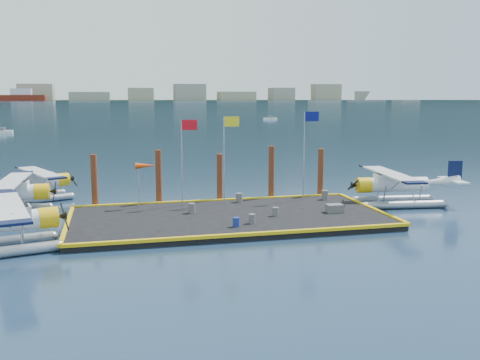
# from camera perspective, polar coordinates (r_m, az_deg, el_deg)

# --- Properties ---
(ground) EXTENTS (4000.00, 4000.00, 0.00)m
(ground) POSITION_cam_1_polar(r_m,az_deg,el_deg) (34.77, -1.20, -4.40)
(ground) COLOR #172745
(ground) RESTS_ON ground
(dock) EXTENTS (20.00, 10.00, 0.40)m
(dock) POSITION_cam_1_polar(r_m,az_deg,el_deg) (34.72, -1.20, -4.08)
(dock) COLOR black
(dock) RESTS_ON ground
(dock_bumpers) EXTENTS (20.25, 10.25, 0.18)m
(dock_bumpers) POSITION_cam_1_polar(r_m,az_deg,el_deg) (34.66, -1.20, -3.61)
(dock_bumpers) COLOR gold
(dock_bumpers) RESTS_ON dock
(far_backdrop) EXTENTS (3050.00, 2050.00, 810.00)m
(far_backdrop) POSITION_cam_1_polar(r_m,az_deg,el_deg) (1787.73, -5.70, 9.00)
(far_backdrop) COLOR black
(far_backdrop) RESTS_ON ground
(seaplane_a) EXTENTS (8.60, 9.31, 3.30)m
(seaplane_a) POSITION_cam_1_polar(r_m,az_deg,el_deg) (30.27, -24.12, -4.43)
(seaplane_a) COLOR #9398A0
(seaplane_a) RESTS_ON ground
(seaplane_b) EXTENTS (8.23, 9.06, 3.23)m
(seaplane_b) POSITION_cam_1_polar(r_m,az_deg,el_deg) (39.32, -23.63, -1.50)
(seaplane_b) COLOR #9398A0
(seaplane_b) RESTS_ON ground
(seaplane_c) EXTENTS (7.86, 8.25, 3.02)m
(seaplane_c) POSITION_cam_1_polar(r_m,az_deg,el_deg) (44.02, -20.99, -0.41)
(seaplane_c) COLOR #9398A0
(seaplane_c) RESTS_ON ground
(seaplane_d) EXTENTS (8.44, 9.32, 3.30)m
(seaplane_d) POSITION_cam_1_polar(r_m,az_deg,el_deg) (40.83, 16.12, -0.69)
(seaplane_d) COLOR #9398A0
(seaplane_d) RESTS_ON ground
(drum_0) EXTENTS (0.47, 0.47, 0.66)m
(drum_0) POSITION_cam_1_polar(r_m,az_deg,el_deg) (35.33, -5.17, -3.01)
(drum_0) COLOR #55555A
(drum_0) RESTS_ON dock
(drum_1) EXTENTS (0.41, 0.41, 0.58)m
(drum_1) POSITION_cam_1_polar(r_m,az_deg,el_deg) (32.39, 1.29, -4.15)
(drum_1) COLOR #55555A
(drum_1) RESTS_ON dock
(drum_2) EXTENTS (0.40, 0.40, 0.57)m
(drum_2) POSITION_cam_1_polar(r_m,az_deg,el_deg) (34.43, 3.81, -3.39)
(drum_2) COLOR #55555A
(drum_2) RESTS_ON dock
(drum_3) EXTENTS (0.40, 0.40, 0.56)m
(drum_3) POSITION_cam_1_polar(r_m,az_deg,el_deg) (31.59, -0.41, -4.51)
(drum_3) COLOR navy
(drum_3) RESTS_ON dock
(drum_4) EXTENTS (0.49, 0.49, 0.69)m
(drum_4) POSITION_cam_1_polar(r_m,az_deg,el_deg) (40.23, 9.04, -1.59)
(drum_4) COLOR #55555A
(drum_4) RESTS_ON dock
(drum_5) EXTENTS (0.47, 0.47, 0.66)m
(drum_5) POSITION_cam_1_polar(r_m,az_deg,el_deg) (38.77, -0.09, -1.89)
(drum_5) COLOR #55555A
(drum_5) RESTS_ON dock
(crate) EXTENTS (1.07, 0.71, 0.53)m
(crate) POSITION_cam_1_polar(r_m,az_deg,el_deg) (35.99, 10.04, -2.99)
(crate) COLOR #55555A
(crate) RESTS_ON dock
(flagpole_red) EXTENTS (1.14, 0.08, 6.00)m
(flagpole_red) POSITION_cam_1_polar(r_m,az_deg,el_deg) (37.35, -5.92, 3.32)
(flagpole_red) COLOR #92929A
(flagpole_red) RESTS_ON dock
(flagpole_yellow) EXTENTS (1.14, 0.08, 6.20)m
(flagpole_yellow) POSITION_cam_1_polar(r_m,az_deg,el_deg) (37.85, -1.42, 3.62)
(flagpole_yellow) COLOR #92929A
(flagpole_yellow) RESTS_ON dock
(flagpole_blue) EXTENTS (1.14, 0.08, 6.50)m
(flagpole_blue) POSITION_cam_1_polar(r_m,az_deg,el_deg) (39.53, 7.13, 4.04)
(flagpole_blue) COLOR #92929A
(flagpole_blue) RESTS_ON dock
(windsock) EXTENTS (1.40, 0.44, 3.12)m
(windsock) POSITION_cam_1_polar(r_m,az_deg,el_deg) (37.22, -10.06, 1.41)
(windsock) COLOR #92929A
(windsock) RESTS_ON dock
(piling_0) EXTENTS (0.44, 0.44, 4.00)m
(piling_0) POSITION_cam_1_polar(r_m,az_deg,el_deg) (38.94, -15.27, -0.27)
(piling_0) COLOR #4F2516
(piling_0) RESTS_ON ground
(piling_1) EXTENTS (0.44, 0.44, 4.20)m
(piling_1) POSITION_cam_1_polar(r_m,az_deg,el_deg) (39.03, -8.67, 0.12)
(piling_1) COLOR #4F2516
(piling_1) RESTS_ON ground
(piling_2) EXTENTS (0.44, 0.44, 3.80)m
(piling_2) POSITION_cam_1_polar(r_m,az_deg,el_deg) (39.69, -2.18, 0.07)
(piling_2) COLOR #4F2516
(piling_2) RESTS_ON ground
(piling_3) EXTENTS (0.44, 0.44, 4.30)m
(piling_3) POSITION_cam_1_polar(r_m,az_deg,el_deg) (40.62, 3.36, 0.62)
(piling_3) COLOR #4F2516
(piling_3) RESTS_ON ground
(piling_4) EXTENTS (0.44, 0.44, 4.00)m
(piling_4) POSITION_cam_1_polar(r_m,az_deg,el_deg) (41.98, 8.59, 0.60)
(piling_4) COLOR #4F2516
(piling_4) RESTS_ON ground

